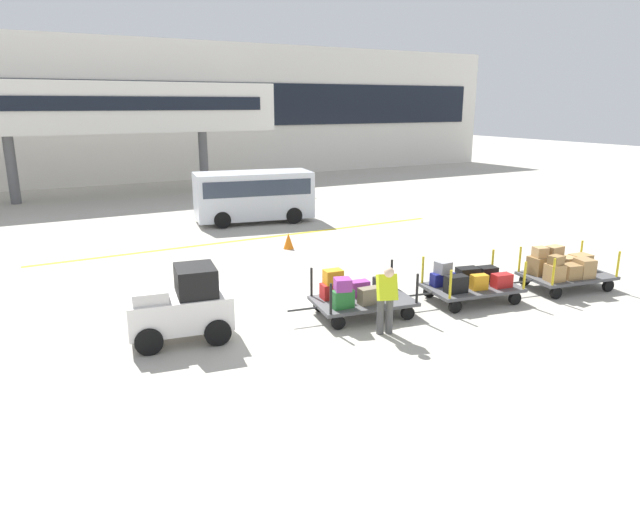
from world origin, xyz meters
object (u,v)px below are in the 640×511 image
baggage_tug (181,306)px  baggage_cart_lead (357,295)px  baggage_cart_tail (563,268)px  shuttle_van (254,193)px  baggage_handler (386,297)px  safety_cone_near (288,241)px  baggage_cart_middle (470,282)px

baggage_tug → baggage_cart_lead: size_ratio=0.73×
baggage_cart_tail → shuttle_van: (-3.85, 12.35, 0.67)m
baggage_handler → safety_cone_near: baggage_handler is taller
shuttle_van → baggage_tug: bearing=-119.4°
baggage_tug → baggage_cart_lead: bearing=-8.6°
baggage_cart_tail → baggage_handler: 6.05m
baggage_tug → baggage_cart_lead: (3.96, -0.60, -0.24)m
baggage_handler → safety_cone_near: size_ratio=2.84×
baggage_cart_lead → baggage_handler: 1.30m
baggage_cart_middle → baggage_handler: size_ratio=1.97×
baggage_cart_lead → safety_cone_near: 6.72m
baggage_cart_middle → baggage_handler: (-3.12, -0.77, 0.37)m
baggage_cart_lead → safety_cone_near: (1.40, 6.57, -0.24)m
baggage_tug → shuttle_van: shuttle_van is taller
safety_cone_near → baggage_tug: bearing=-131.9°
baggage_handler → baggage_cart_lead: bearing=87.7°
baggage_cart_tail → shuttle_van: 12.96m
baggage_cart_tail → safety_cone_near: (-4.58, 7.49, -0.29)m
baggage_tug → safety_cone_near: (5.36, 5.98, -0.48)m
baggage_handler → shuttle_van: shuttle_van is taller
baggage_handler → shuttle_van: size_ratio=0.31×
baggage_cart_middle → baggage_handler: bearing=-166.1°
baggage_cart_lead → shuttle_van: 11.65m
baggage_tug → baggage_handler: (3.91, -1.85, 0.11)m
baggage_cart_lead → safety_cone_near: bearing=78.0°
baggage_cart_middle → baggage_handler: baggage_handler is taller
baggage_cart_middle → baggage_cart_tail: baggage_cart_tail is taller
baggage_tug → safety_cone_near: baggage_tug is taller
baggage_cart_tail → shuttle_van: bearing=107.3°
safety_cone_near → baggage_cart_tail: bearing=-58.5°
baggage_cart_middle → safety_cone_near: size_ratio=5.59×
baggage_cart_middle → safety_cone_near: bearing=103.3°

